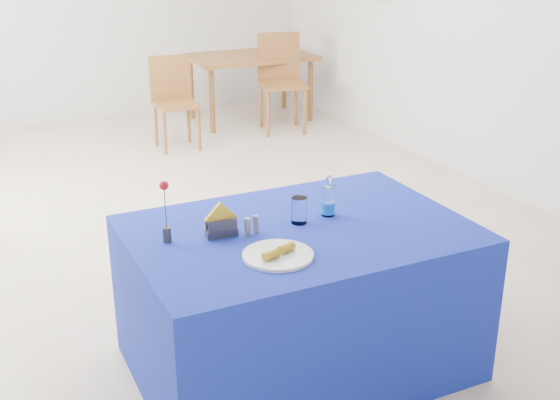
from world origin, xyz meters
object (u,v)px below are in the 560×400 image
Objects in this scene: plate at (278,255)px; chair_bg_right at (281,75)px; water_bottle at (328,202)px; oak_table at (250,62)px; chair_bg_left at (173,95)px; blue_table at (299,298)px.

chair_bg_right reaches higher than plate.
oak_table is (1.55, 4.57, -0.15)m from water_bottle.
chair_bg_left reaches higher than plate.
blue_table is at bearing -101.01° from chair_bg_right.
chair_bg_left is at bearing -160.01° from chair_bg_right.
oak_table is 0.53m from chair_bg_right.
water_bottle reaches higher than plate.
water_bottle is at bearing -99.08° from chair_bg_right.
water_bottle is 0.16× the size of oak_table.
chair_bg_right is (1.69, 4.06, -0.23)m from water_bottle.
oak_table is (1.98, 4.89, -0.09)m from plate.
oak_table is at bearing 119.34° from chair_bg_right.
water_bottle is at bearing 37.10° from plate.
water_bottle is at bearing 22.29° from blue_table.
plate reaches higher than blue_table.
oak_table is 1.31m from chair_bg_left.
chair_bg_right reaches higher than blue_table.
chair_bg_left is at bearing 78.64° from plate.
chair_bg_right is (2.12, 4.38, -0.16)m from plate.
plate is 4.33m from chair_bg_left.
chair_bg_right is at bearing 8.02° from chair_bg_left.
oak_table is at bearing 69.41° from blue_table.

